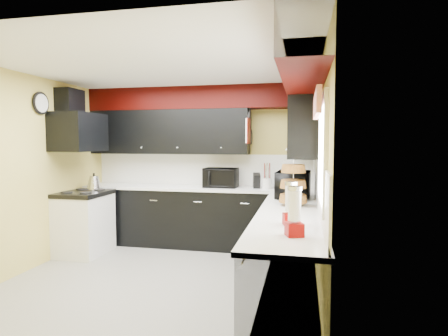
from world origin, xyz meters
name	(u,v)px	position (x,y,z in m)	size (l,w,h in m)	color
ground	(162,280)	(0.00, 0.00, 0.00)	(3.60, 3.60, 0.00)	gray
wall_back	(202,166)	(0.00, 1.80, 1.25)	(3.60, 0.06, 2.50)	#E0C666
wall_right	(320,179)	(1.80, 0.00, 1.25)	(0.06, 3.60, 2.50)	#E0C666
wall_left	(28,173)	(-1.80, 0.00, 1.25)	(0.06, 3.60, 2.50)	#E0C666
ceiling	(160,67)	(0.00, 0.00, 2.50)	(3.60, 3.60, 0.06)	white
cab_back	(197,218)	(0.00, 1.50, 0.45)	(3.60, 0.60, 0.90)	black
cab_right	(289,258)	(1.50, -0.30, 0.45)	(0.60, 3.00, 0.90)	black
counter_back	(197,188)	(0.00, 1.50, 0.92)	(3.62, 0.64, 0.04)	white
counter_right	(290,213)	(1.50, -0.30, 0.92)	(0.64, 3.02, 0.04)	white
splash_back	(202,169)	(0.00, 1.79, 1.19)	(3.60, 0.02, 0.50)	white
splash_right	(319,184)	(1.79, 0.00, 1.19)	(0.02, 3.60, 0.50)	white
upper_back	(169,132)	(-0.50, 1.62, 1.80)	(2.60, 0.35, 0.70)	black
upper_right	(304,130)	(1.62, 0.90, 1.80)	(0.35, 1.80, 0.70)	black
soffit_back	(199,98)	(0.00, 1.62, 2.33)	(3.60, 0.36, 0.35)	black
soffit_right	(304,74)	(1.62, -0.18, 2.33)	(0.36, 3.24, 0.35)	black
stove	(84,225)	(-1.50, 0.75, 0.43)	(0.60, 0.75, 0.86)	white
cooktop	(84,194)	(-1.50, 0.75, 0.89)	(0.62, 0.77, 0.06)	black
hood	(79,132)	(-1.55, 0.75, 1.78)	(0.50, 0.78, 0.55)	black
hood_duct	(70,103)	(-1.68, 0.75, 2.20)	(0.24, 0.40, 0.40)	black
window	(323,153)	(1.79, -0.90, 1.55)	(0.03, 0.86, 0.96)	white
valance	(317,104)	(1.73, -0.90, 1.95)	(0.04, 0.88, 0.20)	red
pan_top	(250,118)	(0.82, 1.55, 2.00)	(0.03, 0.22, 0.40)	black
pan_mid	(248,135)	(0.82, 1.42, 1.75)	(0.03, 0.28, 0.46)	black
pan_low	(251,137)	(0.82, 1.68, 1.72)	(0.03, 0.24, 0.42)	black
cut_board	(248,131)	(0.83, 1.30, 1.80)	(0.03, 0.26, 0.35)	white
baskets	(293,184)	(1.52, 0.05, 1.18)	(0.27, 0.27, 0.50)	brown
clock	(41,103)	(-1.77, 0.25, 2.15)	(0.03, 0.30, 0.30)	black
deco_plate	(320,79)	(1.77, -0.35, 2.25)	(0.03, 0.24, 0.24)	white
toaster_oven	(221,178)	(0.38, 1.52, 1.09)	(0.51, 0.42, 0.30)	black
microwave	(293,184)	(1.51, 0.67, 1.10)	(0.59, 0.40, 0.33)	black
utensil_crock	(267,184)	(1.10, 1.47, 1.02)	(0.15, 0.15, 0.16)	white
knife_block	(257,181)	(0.94, 1.50, 1.05)	(0.10, 0.14, 0.22)	black
kettle	(94,183)	(-1.50, 1.04, 1.02)	(0.22, 0.22, 0.20)	#A2A2A6
dispenser_a	(291,206)	(1.53, -0.96, 1.10)	(0.12, 0.12, 0.33)	#590001
dispenser_b	(294,214)	(1.57, -1.31, 1.11)	(0.12, 0.12, 0.33)	#690013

